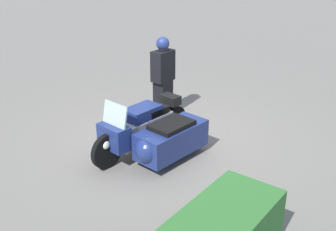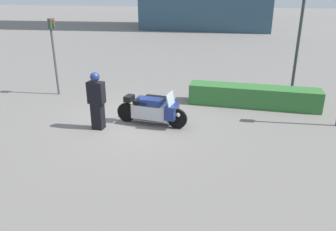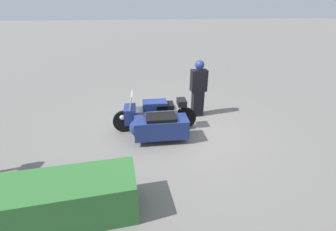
% 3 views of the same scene
% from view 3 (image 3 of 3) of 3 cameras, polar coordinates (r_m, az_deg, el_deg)
% --- Properties ---
extents(ground_plane, '(160.00, 160.00, 0.00)m').
position_cam_3_polar(ground_plane, '(6.76, 3.22, -3.21)').
color(ground_plane, slate).
extents(police_motorcycle, '(2.41, 1.38, 1.15)m').
position_cam_3_polar(police_motorcycle, '(6.18, -3.41, -1.25)').
color(police_motorcycle, black).
rests_on(police_motorcycle, ground).
extents(officer_rider, '(0.51, 0.32, 1.83)m').
position_cam_3_polar(officer_rider, '(7.30, 7.72, 7.10)').
color(officer_rider, black).
rests_on(officer_rider, ground).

